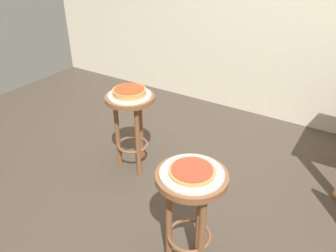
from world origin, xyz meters
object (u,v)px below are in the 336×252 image
at_px(pizza_foreground, 192,171).
at_px(pizza_middle, 129,91).
at_px(serving_plate_middle, 130,95).
at_px(stool_foreground, 191,200).
at_px(stool_middle, 131,116).
at_px(serving_plate_foreground, 192,173).

relative_size(pizza_foreground, pizza_middle, 0.95).
xyz_separation_m(pizza_foreground, serving_plate_middle, (-0.82, 0.56, -0.02)).
bearing_deg(stool_foreground, stool_middle, 145.64).
distance_m(pizza_foreground, pizza_middle, 1.00).
xyz_separation_m(serving_plate_foreground, stool_middle, (-0.82, 0.56, -0.17)).
bearing_deg(pizza_middle, pizza_foreground, -34.36).
relative_size(serving_plate_foreground, stool_middle, 0.51).
distance_m(stool_foreground, pizza_foreground, 0.19).
xyz_separation_m(serving_plate_foreground, pizza_middle, (-0.82, 0.56, 0.03)).
bearing_deg(stool_foreground, serving_plate_middle, 145.64).
height_order(stool_foreground, pizza_middle, pizza_middle).
relative_size(serving_plate_middle, pizza_middle, 1.28).
bearing_deg(pizza_foreground, serving_plate_foreground, 0.00).
height_order(pizza_foreground, stool_middle, pizza_foreground).
height_order(stool_foreground, serving_plate_middle, serving_plate_middle).
xyz_separation_m(stool_foreground, pizza_middle, (-0.82, 0.56, 0.20)).
bearing_deg(stool_middle, stool_foreground, -34.36).
relative_size(stool_middle, pizza_middle, 2.55).
bearing_deg(serving_plate_middle, serving_plate_foreground, -34.36).
bearing_deg(pizza_foreground, serving_plate_middle, 145.64).
relative_size(stool_foreground, serving_plate_foreground, 1.97).
bearing_deg(serving_plate_middle, stool_middle, -165.96).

